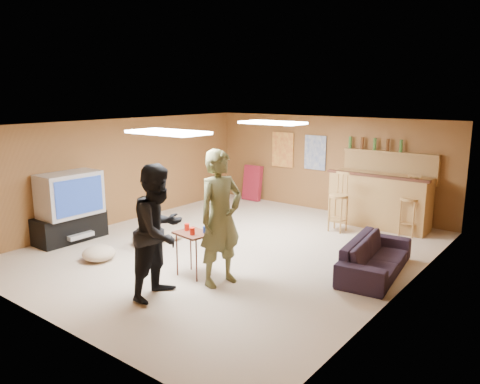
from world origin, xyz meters
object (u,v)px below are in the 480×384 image
Objects in this scene: tv_body at (70,194)px; person_olive at (220,218)px; tray_table at (193,254)px; sofa at (375,257)px; bar_counter at (379,201)px; person_black at (159,231)px.

person_olive reaches higher than tv_body.
person_olive is 2.89× the size of tray_table.
bar_counter is at bearing 13.19° from sofa.
bar_counter reaches higher than tray_table.
bar_counter is 2.71m from sofa.
person_black is (-0.38, -0.82, -0.07)m from person_olive.
sofa is 2.69× the size of tray_table.
person_black is at bearing -11.54° from tv_body.
bar_counter is at bearing -20.71° from person_black.
bar_counter is 1.09× the size of person_black.
person_olive is (3.47, 0.19, 0.08)m from tv_body.
person_black is at bearing 134.30° from sofa.
tray_table is (-2.15, -1.77, 0.07)m from sofa.
tray_table is at bearing 3.07° from tv_body.
tv_body is at bearing 103.23° from sofa.
bar_counter is 2.93× the size of tray_table.
tray_table is at bearing 106.58° from person_olive.
tray_table is at bearing 122.02° from sofa.
person_olive reaches higher than sofa.
bar_counter is 1.02× the size of person_olive.
person_black reaches higher than bar_counter.
tv_body is 3.01m from tray_table.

